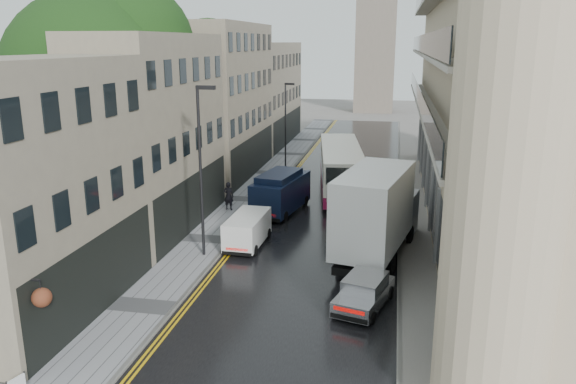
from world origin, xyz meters
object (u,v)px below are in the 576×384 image
(cream_bus, at_px, (324,179))
(lamp_post_far, at_px, (285,129))
(navy_van, at_px, (255,197))
(silver_hatchback, at_px, (336,300))
(white_van, at_px, (226,237))
(pedestrian, at_px, (229,196))
(white_lorry, at_px, (342,221))
(tree_far, at_px, (185,101))
(tree_near, at_px, (94,111))
(lamp_post_near, at_px, (201,174))

(cream_bus, relative_size, lamp_post_far, 1.64)
(navy_van, bearing_deg, silver_hatchback, -51.80)
(cream_bus, bearing_deg, white_van, -118.34)
(silver_hatchback, distance_m, pedestrian, 15.54)
(cream_bus, relative_size, white_lorry, 1.36)
(white_lorry, bearing_deg, tree_far, 142.54)
(tree_far, xyz_separation_m, silver_hatchback, (14.24, -21.30, -5.53))
(tree_far, bearing_deg, tree_near, -91.32)
(white_lorry, bearing_deg, lamp_post_near, -169.04)
(tree_near, xyz_separation_m, cream_bus, (11.98, 7.89, -5.27))
(lamp_post_near, bearing_deg, cream_bus, 68.55)
(tree_near, height_order, lamp_post_near, tree_near)
(navy_van, height_order, lamp_post_far, lamp_post_far)
(white_lorry, bearing_deg, pedestrian, 147.09)
(navy_van, relative_size, lamp_post_far, 0.73)
(pedestrian, relative_size, lamp_post_far, 0.25)
(cream_bus, distance_m, lamp_post_near, 12.29)
(lamp_post_near, bearing_deg, silver_hatchback, -33.24)
(tree_near, bearing_deg, navy_van, 23.83)
(tree_far, relative_size, pedestrian, 6.72)
(white_lorry, relative_size, silver_hatchback, 2.45)
(cream_bus, distance_m, silver_hatchback, 16.42)
(pedestrian, bearing_deg, lamp_post_far, -89.13)
(silver_hatchback, bearing_deg, tree_near, 165.50)
(pedestrian, bearing_deg, cream_bus, -142.49)
(tree_far, bearing_deg, white_van, -62.98)
(navy_van, xyz_separation_m, lamp_post_far, (-0.40, 11.99, 2.41))
(navy_van, relative_size, lamp_post_near, 0.64)
(tree_far, distance_m, navy_van, 13.18)
(navy_van, distance_m, lamp_post_far, 12.24)
(tree_near, relative_size, lamp_post_far, 1.88)
(tree_far, xyz_separation_m, white_van, (7.90, -15.49, -5.33))
(tree_near, xyz_separation_m, white_van, (8.20, -2.49, -6.05))
(tree_far, xyz_separation_m, white_lorry, (13.94, -16.21, -3.87))
(pedestrian, xyz_separation_m, lamp_post_near, (1.03, -7.89, 3.33))
(white_van, bearing_deg, navy_van, 91.88)
(silver_hatchback, bearing_deg, navy_van, 133.24)
(silver_hatchback, height_order, pedestrian, pedestrian)
(tree_far, distance_m, pedestrian, 11.35)
(silver_hatchback, distance_m, lamp_post_near, 9.72)
(silver_hatchback, height_order, navy_van, navy_van)
(lamp_post_near, bearing_deg, lamp_post_far, 90.23)
(white_lorry, height_order, white_van, white_lorry)
(cream_bus, distance_m, lamp_post_far, 9.04)
(silver_hatchback, bearing_deg, white_van, 152.74)
(white_van, bearing_deg, silver_hatchback, -40.60)
(white_van, relative_size, lamp_post_near, 0.45)
(white_lorry, distance_m, silver_hatchback, 5.36)
(silver_hatchback, xyz_separation_m, navy_van, (-6.34, 11.92, 0.70))
(pedestrian, bearing_deg, white_van, 114.96)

